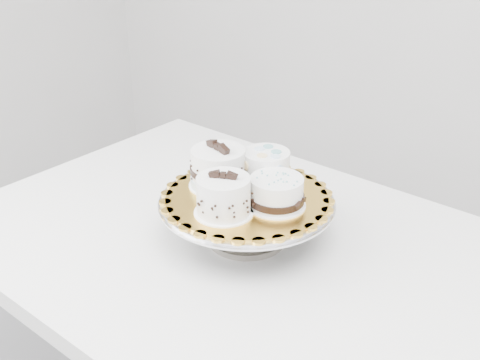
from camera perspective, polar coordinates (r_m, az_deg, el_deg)
The scene contains 7 objects.
table at distance 1.26m, azimuth 0.85°, elevation -9.00°, with size 1.32×0.97×0.75m.
cake_stand at distance 1.20m, azimuth 0.65°, elevation -3.01°, with size 0.35×0.35×0.09m.
cake_board at distance 1.19m, azimuth 0.66°, elevation -1.66°, with size 0.32×0.32×0.00m, color gold.
cake_swirl at distance 1.11m, azimuth -1.57°, elevation -1.58°, with size 0.13×0.13×0.09m.
cake_banded at distance 1.21m, azimuth -2.08°, elevation 1.01°, with size 0.14×0.14×0.10m.
cake_dots at distance 1.22m, azimuth 2.49°, elevation 1.20°, with size 0.12×0.12×0.07m.
cake_ribbon at distance 1.14m, azimuth 3.52°, elevation -1.24°, with size 0.12×0.11×0.06m.
Camera 1 is at (0.41, -0.62, 1.41)m, focal length 45.00 mm.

